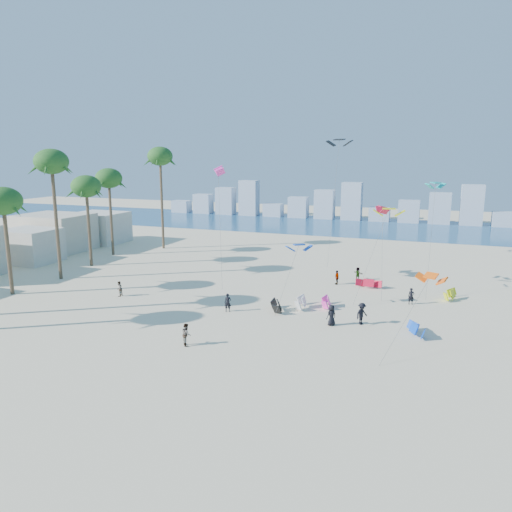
% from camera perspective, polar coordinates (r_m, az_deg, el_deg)
% --- Properties ---
extents(ground, '(220.00, 220.00, 0.00)m').
position_cam_1_polar(ground, '(36.85, -13.44, -11.31)').
color(ground, beige).
rests_on(ground, ground).
extents(ocean, '(220.00, 220.00, 0.00)m').
position_cam_1_polar(ocean, '(102.79, 9.40, 3.58)').
color(ocean, navy).
rests_on(ocean, ground).
extents(kitesurfer_near, '(0.72, 0.59, 1.70)m').
position_cam_1_polar(kitesurfer_near, '(45.26, -3.33, -5.49)').
color(kitesurfer_near, black).
rests_on(kitesurfer_near, ground).
extents(kitesurfer_mid, '(1.02, 1.06, 1.72)m').
position_cam_1_polar(kitesurfer_mid, '(37.81, -8.18, -9.09)').
color(kitesurfer_mid, gray).
rests_on(kitesurfer_mid, ground).
extents(kitesurfers_far, '(28.96, 17.47, 1.92)m').
position_cam_1_polar(kitesurfers_far, '(47.81, 7.74, -4.62)').
color(kitesurfers_far, black).
rests_on(kitesurfers_far, ground).
extents(grounded_kites, '(17.24, 15.13, 0.95)m').
position_cam_1_polar(grounded_kites, '(47.87, 11.84, -5.26)').
color(grounded_kites, black).
rests_on(grounded_kites, ground).
extents(flying_kites, '(36.57, 34.33, 16.94)m').
position_cam_1_polar(flying_kites, '(53.41, 11.27, 8.09)').
color(flying_kites, '#0B40C1').
rests_on(flying_kites, ground).
extents(palm_row, '(8.54, 44.80, 15.57)m').
position_cam_1_polar(palm_row, '(60.34, -22.79, 8.45)').
color(palm_row, brown).
rests_on(palm_row, ground).
extents(beachfront_buildings, '(11.50, 43.00, 6.00)m').
position_cam_1_polar(beachfront_buildings, '(72.99, -26.62, 1.35)').
color(beachfront_buildings, beige).
rests_on(beachfront_buildings, ground).
extents(distant_skyline, '(85.00, 3.00, 8.40)m').
position_cam_1_polar(distant_skyline, '(112.40, 9.85, 5.83)').
color(distant_skyline, '#9EADBF').
rests_on(distant_skyline, ground).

